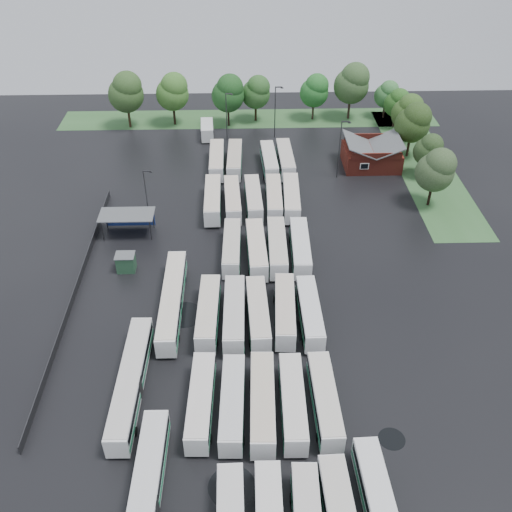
{
  "coord_description": "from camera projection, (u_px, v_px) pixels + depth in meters",
  "views": [
    {
      "loc": [
        0.23,
        -51.11,
        49.69
      ],
      "look_at": [
        2.0,
        12.0,
        2.5
      ],
      "focal_mm": 40.0,
      "sensor_mm": 36.0,
      "label": 1
    }
  ],
  "objects": [
    {
      "name": "bus_r2c0",
      "position": [
        208.0,
        313.0,
        70.59
      ],
      "size": [
        2.83,
        11.83,
        3.27
      ],
      "rotation": [
        0.0,
        0.0,
        -0.03
      ],
      "color": "silver",
      "rests_on": "ground"
    },
    {
      "name": "tree_east_0",
      "position": [
        437.0,
        170.0,
        90.32
      ],
      "size": [
        6.21,
        6.21,
        10.29
      ],
      "color": "black",
      "rests_on": "ground"
    },
    {
      "name": "bus_r5c4",
      "position": [
        285.0,
        159.0,
        103.49
      ],
      "size": [
        2.87,
        11.98,
        3.32
      ],
      "rotation": [
        0.0,
        0.0,
        0.03
      ],
      "color": "silver",
      "rests_on": "ground"
    },
    {
      "name": "tree_north_3",
      "position": [
        257.0,
        92.0,
        117.95
      ],
      "size": [
        5.97,
        5.97,
        9.89
      ],
      "color": "black",
      "rests_on": "ground"
    },
    {
      "name": "bus_r3c1",
      "position": [
        232.0,
        247.0,
        81.72
      ],
      "size": [
        2.68,
        11.45,
        3.17
      ],
      "rotation": [
        0.0,
        0.0,
        -0.02
      ],
      "color": "silver",
      "rests_on": "ground"
    },
    {
      "name": "wash_shed",
      "position": [
        127.0,
        216.0,
        86.13
      ],
      "size": [
        8.2,
        4.2,
        3.58
      ],
      "color": "#2D2D30",
      "rests_on": "ground"
    },
    {
      "name": "tree_east_1",
      "position": [
        429.0,
        149.0,
        99.03
      ],
      "size": [
        4.95,
        4.95,
        8.2
      ],
      "color": "#302012",
      "rests_on": "ground"
    },
    {
      "name": "puddle_0",
      "position": [
        232.0,
        487.0,
        53.81
      ],
      "size": [
        4.54,
        4.54,
        0.01
      ],
      "primitive_type": "cylinder",
      "color": "black",
      "rests_on": "ground"
    },
    {
      "name": "bus_r1c4",
      "position": [
        325.0,
        400.0,
        59.83
      ],
      "size": [
        2.66,
        11.45,
        3.17
      ],
      "rotation": [
        0.0,
        0.0,
        0.02
      ],
      "color": "silver",
      "rests_on": "ground"
    },
    {
      "name": "grass_strip_east",
      "position": [
        424.0,
        165.0,
        105.7
      ],
      "size": [
        10.0,
        50.0,
        0.01
      ],
      "primitive_type": "cube",
      "color": "#305B2C",
      "rests_on": "ground"
    },
    {
      "name": "artic_bus_west_a",
      "position": [
        145.0,
        499.0,
        50.89
      ],
      "size": [
        2.77,
        17.49,
        3.24
      ],
      "rotation": [
        0.0,
        0.0,
        -0.02
      ],
      "color": "silver",
      "rests_on": "ground"
    },
    {
      "name": "tree_north_4",
      "position": [
        315.0,
        90.0,
        118.53
      ],
      "size": [
        6.0,
        6.0,
        9.94
      ],
      "color": "#32251B",
      "rests_on": "ground"
    },
    {
      "name": "puddle_4",
      "position": [
        392.0,
        439.0,
        58.03
      ],
      "size": [
        2.78,
        2.78,
        0.01
      ],
      "primitive_type": "cylinder",
      "color": "black",
      "rests_on": "ground"
    },
    {
      "name": "bus_r4c3",
      "position": [
        274.0,
        198.0,
        92.73
      ],
      "size": [
        2.67,
        11.55,
        3.2
      ],
      "rotation": [
        0.0,
        0.0,
        -0.02
      ],
      "color": "silver",
      "rests_on": "ground"
    },
    {
      "name": "bus_r3c2",
      "position": [
        256.0,
        249.0,
        81.28
      ],
      "size": [
        2.96,
        11.98,
        3.31
      ],
      "rotation": [
        0.0,
        0.0,
        0.04
      ],
      "color": "silver",
      "rests_on": "ground"
    },
    {
      "name": "bus_r1c0",
      "position": [
        201.0,
        401.0,
        59.7
      ],
      "size": [
        2.81,
        11.55,
        3.19
      ],
      "rotation": [
        0.0,
        0.0,
        -0.03
      ],
      "color": "silver",
      "rests_on": "ground"
    },
    {
      "name": "artic_bus_west_c",
      "position": [
        131.0,
        381.0,
        61.83
      ],
      "size": [
        2.79,
        17.33,
        3.21
      ],
      "rotation": [
        0.0,
        0.0,
        -0.02
      ],
      "color": "silver",
      "rests_on": "ground"
    },
    {
      "name": "puddle_2",
      "position": [
        185.0,
        315.0,
        72.94
      ],
      "size": [
        4.92,
        4.92,
        0.01
      ],
      "primitive_type": "cylinder",
      "color": "black",
      "rests_on": "ground"
    },
    {
      "name": "tree_north_5",
      "position": [
        353.0,
        83.0,
        118.03
      ],
      "size": [
        7.31,
        7.31,
        12.11
      ],
      "color": "#36261D",
      "rests_on": "ground"
    },
    {
      "name": "west_fence",
      "position": [
        76.0,
        288.0,
        76.22
      ],
      "size": [
        0.1,
        50.0,
        1.2
      ],
      "primitive_type": "cube",
      "color": "#2D2D30",
      "rests_on": "ground"
    },
    {
      "name": "lamp_post_ne",
      "position": [
        340.0,
        146.0,
        98.19
      ],
      "size": [
        1.64,
        0.32,
        10.65
      ],
      "color": "#2D2D30",
      "rests_on": "ground"
    },
    {
      "name": "bus_r2c1",
      "position": [
        234.0,
        314.0,
        70.32
      ],
      "size": [
        2.72,
        12.0,
        3.33
      ],
      "rotation": [
        0.0,
        0.0,
        -0.01
      ],
      "color": "silver",
      "rests_on": "ground"
    },
    {
      "name": "bus_r1c2",
      "position": [
        262.0,
        403.0,
        59.45
      ],
      "size": [
        2.86,
        11.99,
        3.32
      ],
      "rotation": [
        0.0,
        0.0,
        -0.03
      ],
      "color": "silver",
      "rests_on": "ground"
    },
    {
      "name": "bus_r3c3",
      "position": [
        277.0,
        247.0,
        81.62
      ],
      "size": [
        2.69,
        11.99,
        3.33
      ],
      "rotation": [
        0.0,
        0.0,
        -0.01
      ],
      "color": "silver",
      "rests_on": "ground"
    },
    {
      "name": "puddle_3",
      "position": [
        289.0,
        331.0,
        70.59
      ],
      "size": [
        4.4,
        4.4,
        0.01
      ],
      "primitive_type": "cylinder",
      "color": "black",
      "rests_on": "ground"
    },
    {
      "name": "tree_east_3",
      "position": [
        408.0,
        112.0,
        109.49
      ],
      "size": [
        6.01,
        6.01,
        9.96
      ],
      "color": "black",
      "rests_on": "ground"
    },
    {
      "name": "bus_r3c4",
      "position": [
        300.0,
        247.0,
        81.61
      ],
      "size": [
        2.85,
        11.93,
        3.3
      ],
      "rotation": [
        0.0,
        0.0,
        -0.03
      ],
      "color": "silver",
      "rests_on": "ground"
    },
    {
      "name": "bus_r4c4",
      "position": [
        291.0,
        198.0,
        92.64
      ],
      "size": [
        3.02,
        12.03,
        3.32
      ],
      "rotation": [
        0.0,
        0.0,
        -0.04
      ],
      "color": "silver",
      "rests_on": "ground"
    },
    {
      "name": "bus_r2c3",
      "position": [
        285.0,
        310.0,
        70.95
      ],
      "size": [
        3.04,
        11.69,
        3.22
      ],
      "rotation": [
        0.0,
        0.0,
        -0.05
      ],
      "color": "silver",
      "rests_on": "ground"
    },
    {
      "name": "bus_r5c1",
      "position": [
        235.0,
        160.0,
        103.39
      ],
      "size": [
        2.84,
        11.85,
        3.28
      ],
      "rotation": [
        0.0,
        0.0,
        -0.03
      ],
      "color": "silver",
      "rests_on": "ground"
    },
    {
      "name": "tree_north_2",
      "position": [
        229.0,
        93.0,
        115.43
      ],
      "size": [
        6.66,
        6.66,
        11.04
      ],
      "color": "black",
      "rests_on": "ground"
    },
    {
      "name": "bus_r4c2",
      "position": [
        253.0,
        198.0,
        92.64
      ],
      "size": [
        2.86,
        11.51,
        3.18
      ],
      "rotation": [
        0.0,
        0.0,
        0.04
      ],
      "color": "silver",
      "rests_on": "ground"
    },
    {
      "name": "tree_north_1",
      "position": [
        173.0,
        91.0,
        115.94
      ],
      "size": [
        6.72,
        6.72,
        11.14
      ],
      "color": "black",
      "rests_on": "ground"
    },
    {
      "name": "lamp_post_nw",
      "position": [
        147.0,
        194.0,
        86.49
      ],
      "size": [
        1.46,
        0.28,
        9.46
      ],
      "color": "#2D2D30",
      "rests_on": "ground"
    },
    {
      "name": "lamp_post_back_w",
      "position": [
        227.0,
        113.0,
        110.98
      ],
      "size": [
        1.47,
        0.29,
        9.56
      ],
      "color": "#2D2D30",
      "rests_on": "ground"
    },
    {
      "name": "tree_north_6",
      "position": [
        387.0,
        94.0,
        119.86
      ],
      "size": [
        4.97,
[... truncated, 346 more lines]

